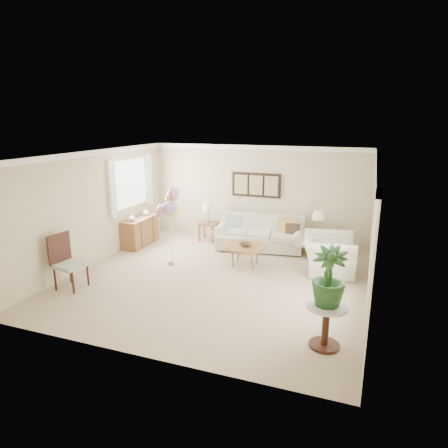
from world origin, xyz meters
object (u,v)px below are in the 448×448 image
coffee_table (245,247)px  balloon_cluster (170,205)px  accent_chair (67,260)px  sofa (260,236)px  armchair (329,254)px

coffee_table → balloon_cluster: balloon_cluster is taller
accent_chair → balloon_cluster: balloon_cluster is taller
sofa → accent_chair: 4.74m
coffee_table → armchair: 1.85m
coffee_table → armchair: size_ratio=0.77×
sofa → balloon_cluster: (-1.59, -1.87, 1.06)m
sofa → accent_chair: (-2.94, -3.71, 0.23)m
coffee_table → accent_chair: 3.80m
accent_chair → coffee_table: bearing=39.2°
sofa → coffee_table: (0.00, -1.31, 0.10)m
coffee_table → accent_chair: (-2.94, -2.40, 0.13)m
balloon_cluster → armchair: bearing=13.9°
accent_chair → balloon_cluster: bearing=53.8°
armchair → accent_chair: 5.47m
accent_chair → balloon_cluster: 2.43m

